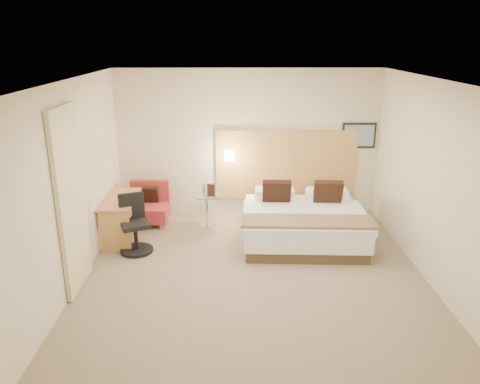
{
  "coord_description": "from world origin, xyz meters",
  "views": [
    {
      "loc": [
        -0.28,
        -5.92,
        3.21
      ],
      "look_at": [
        -0.18,
        0.71,
        1.01
      ],
      "focal_mm": 35.0,
      "sensor_mm": 36.0,
      "label": 1
    }
  ],
  "objects_px": {
    "side_table": "(207,208)",
    "desk_chair": "(135,229)",
    "bed": "(303,222)",
    "desk": "(122,207)",
    "lounge_chair": "(149,207)"
  },
  "relations": [
    {
      "from": "desk",
      "to": "desk_chair",
      "type": "bearing_deg",
      "value": -59.27
    },
    {
      "from": "bed",
      "to": "desk",
      "type": "height_order",
      "value": "bed"
    },
    {
      "from": "side_table",
      "to": "bed",
      "type": "bearing_deg",
      "value": -22.02
    },
    {
      "from": "bed",
      "to": "side_table",
      "type": "height_order",
      "value": "bed"
    },
    {
      "from": "desk_chair",
      "to": "bed",
      "type": "bearing_deg",
      "value": 8.64
    },
    {
      "from": "lounge_chair",
      "to": "desk_chair",
      "type": "xyz_separation_m",
      "value": [
        -0.01,
        -1.18,
        0.08
      ]
    },
    {
      "from": "side_table",
      "to": "desk",
      "type": "distance_m",
      "value": 1.49
    },
    {
      "from": "bed",
      "to": "desk",
      "type": "xyz_separation_m",
      "value": [
        -2.98,
        0.09,
        0.24
      ]
    },
    {
      "from": "lounge_chair",
      "to": "desk_chair",
      "type": "distance_m",
      "value": 1.19
    },
    {
      "from": "lounge_chair",
      "to": "desk",
      "type": "xyz_separation_m",
      "value": [
        -0.31,
        -0.69,
        0.26
      ]
    },
    {
      "from": "bed",
      "to": "desk_chair",
      "type": "bearing_deg",
      "value": -171.36
    },
    {
      "from": "lounge_chair",
      "to": "desk_chair",
      "type": "height_order",
      "value": "desk_chair"
    },
    {
      "from": "side_table",
      "to": "desk_chair",
      "type": "distance_m",
      "value": 1.51
    },
    {
      "from": "bed",
      "to": "desk",
      "type": "bearing_deg",
      "value": 178.32
    },
    {
      "from": "bed",
      "to": "lounge_chair",
      "type": "height_order",
      "value": "bed"
    }
  ]
}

